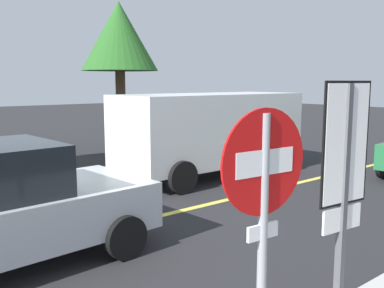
# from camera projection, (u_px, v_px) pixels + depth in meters

# --- Properties ---
(ground_plane) EXTENTS (80.00, 80.00, 0.00)m
(ground_plane) POSITION_uv_depth(u_px,v_px,m) (13.00, 251.00, 6.40)
(ground_plane) COLOR #262628
(lane_marking_centre) EXTENTS (28.00, 0.16, 0.01)m
(lane_marking_centre) POSITION_uv_depth(u_px,v_px,m) (174.00, 213.00, 8.27)
(lane_marking_centre) COLOR #E0D14C
(stop_sign) EXTENTS (0.76, 0.09, 2.34)m
(stop_sign) POSITION_uv_depth(u_px,v_px,m) (263.00, 213.00, 3.02)
(stop_sign) COLOR gray
(stop_sign) RESTS_ON ground_plane
(speed_limit_sign) EXTENTS (0.54, 0.08, 2.52)m
(speed_limit_sign) POSITION_uv_depth(u_px,v_px,m) (344.00, 176.00, 3.43)
(speed_limit_sign) COLOR #4C4C51
(speed_limit_sign) RESTS_ON ground_plane
(white_van) EXTENTS (5.21, 2.28, 2.20)m
(white_van) POSITION_uv_depth(u_px,v_px,m) (210.00, 129.00, 11.39)
(white_van) COLOR white
(white_van) RESTS_ON ground_plane
(tree_centre_verge) EXTENTS (2.71, 2.71, 5.32)m
(tree_centre_verge) POSITION_uv_depth(u_px,v_px,m) (119.00, 38.00, 15.15)
(tree_centre_verge) COLOR #513823
(tree_centre_verge) RESTS_ON ground_plane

